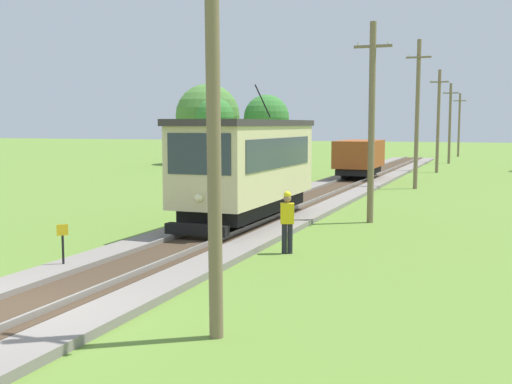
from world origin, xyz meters
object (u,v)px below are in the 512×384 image
at_px(utility_pole_distant, 450,123).
at_px(tree_left_far, 266,118).
at_px(utility_pole_near_tram, 372,121).
at_px(utility_pole_mid, 417,113).
at_px(utility_pole_foreground, 213,113).
at_px(utility_pole_far, 438,120).
at_px(tree_right_far, 215,118).
at_px(tree_left_near, 208,116).
at_px(trackside_signal_marker, 63,245).
at_px(freight_car, 359,157).
at_px(track_worker, 287,219).
at_px(gravel_pile, 286,173).
at_px(red_tram, 247,165).
at_px(utility_pole_horizon, 459,124).

distance_m(utility_pole_distant, tree_left_far, 17.69).
xyz_separation_m(utility_pole_near_tram, utility_pole_distant, (0.00, 39.11, 0.04)).
distance_m(utility_pole_mid, tree_left_far, 21.08).
xyz_separation_m(utility_pole_foreground, tree_left_far, (-14.55, 43.12, 0.38)).
relative_size(utility_pole_far, tree_right_far, 1.33).
xyz_separation_m(utility_pole_distant, tree_left_near, (-20.81, -8.59, 0.60)).
relative_size(utility_pole_near_tram, tree_right_far, 1.26).
height_order(trackside_signal_marker, tree_left_near, tree_left_near).
xyz_separation_m(utility_pole_mid, tree_left_near, (-20.81, 16.71, 0.11)).
height_order(freight_car, track_worker, freight_car).
relative_size(track_worker, tree_left_far, 0.29).
distance_m(gravel_pile, tree_right_far, 13.88).
height_order(red_tram, tree_left_far, tree_left_far).
relative_size(track_worker, tree_left_near, 0.24).
height_order(red_tram, utility_pole_mid, utility_pole_mid).
distance_m(utility_pole_distant, tree_left_near, 22.52).
bearing_deg(utility_pole_horizon, trackside_signal_marker, -95.04).
distance_m(utility_pole_horizon, gravel_pile, 38.48).
xyz_separation_m(trackside_signal_marker, tree_right_far, (-12.24, 36.40, 3.56)).
bearing_deg(tree_left_near, utility_pole_horizon, 47.84).
relative_size(utility_pole_foreground, utility_pole_far, 0.96).
height_order(utility_pole_near_tram, tree_left_near, tree_left_near).
bearing_deg(freight_car, utility_pole_near_tram, -77.04).
distance_m(utility_pole_near_tram, gravel_pile, 18.55).
distance_m(utility_pole_far, tree_left_far, 14.69).
distance_m(utility_pole_distant, utility_pole_horizon, 14.40).
bearing_deg(red_tram, utility_pole_foreground, -71.16).
xyz_separation_m(freight_car, tree_left_near, (-16.80, 13.11, 2.86)).
height_order(red_tram, freight_car, red_tram).
distance_m(utility_pole_foreground, trackside_signal_marker, 7.31).
bearing_deg(tree_right_far, gravel_pile, -45.68).
relative_size(freight_car, utility_pole_distant, 0.70).
xyz_separation_m(red_tram, utility_pole_horizon, (4.00, 55.84, 1.50)).
bearing_deg(utility_pole_foreground, track_worker, 98.44).
bearing_deg(utility_pole_foreground, utility_pole_near_tram, 90.00).
distance_m(utility_pole_mid, track_worker, 20.75).
height_order(red_tram, gravel_pile, red_tram).
bearing_deg(utility_pole_far, tree_left_near, 170.69).
relative_size(utility_pole_horizon, tree_left_far, 1.16).
height_order(utility_pole_mid, utility_pole_far, utility_pole_mid).
height_order(red_tram, tree_left_near, tree_left_near).
xyz_separation_m(utility_pole_foreground, utility_pole_distant, (0.00, 53.17, -0.03)).
distance_m(utility_pole_foreground, utility_pole_distant, 53.17).
relative_size(red_tram, utility_pole_far, 1.10).
bearing_deg(freight_car, utility_pole_horizon, 83.67).
bearing_deg(gravel_pile, red_tram, -76.12).
bearing_deg(utility_pole_far, tree_left_far, 172.37).
distance_m(utility_pole_distant, trackside_signal_marker, 50.25).
relative_size(utility_pole_foreground, utility_pole_near_tram, 1.02).
distance_m(utility_pole_far, trackside_signal_marker, 38.39).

